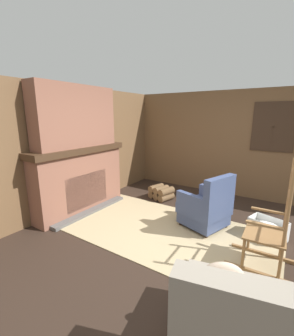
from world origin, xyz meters
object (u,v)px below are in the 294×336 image
(laundry_basket, at_px, (268,229))
(storage_case, at_px, (90,141))
(firewood_stack, at_px, (161,192))
(armchair, at_px, (206,208))
(rocking_chair, at_px, (269,234))
(oil_lamp_vase, at_px, (65,142))
(sofa_segment, at_px, (248,324))

(laundry_basket, xyz_separation_m, storage_case, (-3.23, -0.48, 1.17))
(firewood_stack, distance_m, storage_case, 1.90)
(armchair, xyz_separation_m, rocking_chair, (0.96, -0.55, 0.10))
(oil_lamp_vase, bearing_deg, sofa_segment, -16.39)
(armchair, relative_size, storage_case, 4.37)
(laundry_basket, relative_size, storage_case, 2.69)
(firewood_stack, xyz_separation_m, storage_case, (-1.06, -1.04, 1.18))
(firewood_stack, height_order, laundry_basket, laundry_basket)
(armchair, height_order, oil_lamp_vase, oil_lamp_vase)
(rocking_chair, xyz_separation_m, oil_lamp_vase, (-3.29, -0.32, 0.91))
(oil_lamp_vase, relative_size, storage_case, 1.39)
(armchair, bearing_deg, laundry_basket, -150.12)
(firewood_stack, bearing_deg, storage_case, -135.42)
(sofa_segment, bearing_deg, armchair, 15.06)
(rocking_chair, xyz_separation_m, firewood_stack, (-2.23, 1.30, -0.30))
(firewood_stack, distance_m, oil_lamp_vase, 2.28)
(storage_case, bearing_deg, rocking_chair, -4.50)
(laundry_basket, bearing_deg, rocking_chair, -85.69)
(rocking_chair, xyz_separation_m, sofa_segment, (-0.01, -1.28, -0.15))
(storage_case, bearing_deg, laundry_basket, 8.36)
(storage_case, bearing_deg, sofa_segment, -25.14)
(firewood_stack, relative_size, storage_case, 2.64)
(armchair, distance_m, rocking_chair, 1.11)
(firewood_stack, bearing_deg, armchair, -30.51)
(oil_lamp_vase, xyz_separation_m, sofa_segment, (3.28, -0.96, -1.06))
(rocking_chair, bearing_deg, firewood_stack, -31.74)
(armchair, distance_m, sofa_segment, 2.06)
(firewood_stack, xyz_separation_m, sofa_segment, (2.22, -2.58, 0.15))
(laundry_basket, relative_size, oil_lamp_vase, 1.93)
(storage_case, distance_m, sofa_segment, 3.77)
(armchair, xyz_separation_m, laundry_basket, (0.90, 0.18, -0.19))
(oil_lamp_vase, distance_m, sofa_segment, 3.58)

